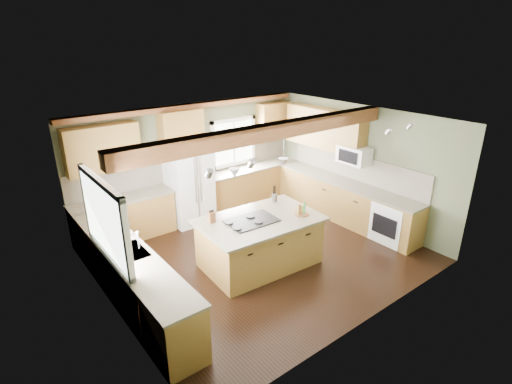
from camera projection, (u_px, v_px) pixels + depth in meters
floor at (259, 254)px, 7.77m from camera, size 5.60×5.60×0.00m
ceiling at (260, 121)px, 6.81m from camera, size 5.60×5.60×0.00m
wall_back at (192, 160)px, 9.12m from camera, size 5.60×0.00×5.60m
wall_left at (106, 237)px, 5.69m from camera, size 0.00×5.00×5.00m
wall_right at (358, 164)px, 8.89m from camera, size 0.00×5.00×5.00m
ceiling_beam at (270, 132)px, 6.66m from camera, size 5.55×0.26×0.26m
soffit_trim at (190, 106)px, 8.59m from camera, size 5.55×0.20×0.10m
backsplash_back at (192, 164)px, 9.14m from camera, size 5.58×0.03×0.58m
backsplash_right at (355, 167)px, 8.95m from camera, size 0.03×3.70×0.58m
base_cab_back_left at (125, 220)px, 8.19m from camera, size 2.02×0.60×0.88m
counter_back_left at (122, 199)px, 8.02m from camera, size 2.06×0.64×0.04m
base_cab_back_right at (251, 185)px, 10.07m from camera, size 2.62×0.60×0.88m
counter_back_right at (251, 168)px, 9.90m from camera, size 2.66×0.64×0.04m
base_cab_left at (132, 279)px, 6.21m from camera, size 0.60×3.70×0.88m
counter_left at (128, 253)px, 6.04m from camera, size 0.64×3.74×0.04m
base_cab_right at (344, 202)px, 9.07m from camera, size 0.60×3.70×0.88m
counter_right at (346, 183)px, 8.90m from camera, size 0.64×3.74×0.04m
upper_cab_back_left at (102, 149)px, 7.61m from camera, size 1.40×0.35×0.90m
upper_cab_over_fridge at (181, 127)px, 8.51m from camera, size 0.96×0.35×0.70m
upper_cab_right at (324, 129)px, 9.21m from camera, size 0.35×2.20×0.90m
upper_cab_back_corner at (274, 121)px, 10.06m from camera, size 0.90×0.35×0.90m
window_left at (103, 219)px, 5.64m from camera, size 0.04×1.60×1.05m
window_back at (233, 142)px, 9.67m from camera, size 1.10×0.04×1.00m
sink at (128, 253)px, 6.04m from camera, size 0.50×0.65×0.03m
faucet at (138, 241)px, 6.09m from camera, size 0.02×0.02×0.28m
dishwasher at (170, 323)px, 5.27m from camera, size 0.60×0.60×0.84m
oven at (393, 222)px, 8.11m from camera, size 0.60×0.72×0.84m
microwave at (354, 155)px, 8.63m from camera, size 0.40×0.70×0.38m
pendant_left at (235, 173)px, 6.49m from camera, size 0.18×0.18×0.16m
pendant_right at (283, 163)px, 7.02m from camera, size 0.18×0.18×0.16m
refrigerator at (189, 184)px, 8.82m from camera, size 0.90×0.74×1.80m
island at (260, 243)px, 7.29m from camera, size 2.09×1.35×0.88m
island_top at (260, 220)px, 7.12m from camera, size 2.23×1.50×0.04m
cooktop at (252, 221)px, 7.02m from camera, size 0.91×0.64×0.02m
knife_block at (212, 217)px, 6.94m from camera, size 0.12×0.09×0.19m
utensil_crock at (274, 198)px, 7.84m from camera, size 0.12×0.12×0.15m
bottle_tray at (302, 209)px, 7.24m from camera, size 0.28×0.28×0.23m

